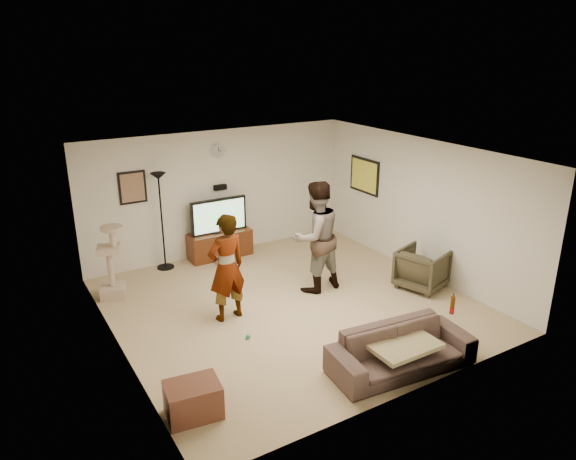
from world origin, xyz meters
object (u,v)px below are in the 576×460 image
floor_lamp (162,222)px  tv (219,216)px  person_right (316,237)px  tv_stand (220,244)px  person_left (227,268)px  sofa (401,350)px  side_table (193,400)px  beer_bottle (452,305)px  cat_tree (110,262)px  armchair (422,269)px

floor_lamp → tv: bearing=-1.6°
tv → person_right: (0.80, -2.21, 0.10)m
tv_stand → person_left: size_ratio=0.74×
floor_lamp → sofa: (1.56, -4.84, -0.64)m
sofa → side_table: bearing=174.9°
tv → beer_bottle: size_ratio=4.60×
tv_stand → beer_bottle: beer_bottle is taller
cat_tree → person_right: 3.46m
cat_tree → armchair: (4.73, -2.42, -0.28)m
beer_bottle → sofa: bearing=180.0°
person_right → sofa: (-0.38, -2.60, -0.68)m
armchair → person_right: bearing=42.9°
person_right → person_left: bearing=1.4°
cat_tree → sofa: cat_tree is taller
sofa → cat_tree: bearing=129.5°
cat_tree → sofa: (2.72, -4.11, -0.35)m
side_table → sofa: bearing=-11.1°
cat_tree → tv_stand: bearing=17.0°
tv → sofa: tv is taller
tv_stand → person_left: 2.62m
floor_lamp → beer_bottle: floor_lamp is taller
armchair → side_table: bearing=85.9°
floor_lamp → armchair: size_ratio=2.39×
sofa → side_table: sofa is taller
tv_stand → cat_tree: cat_tree is taller
tv → person_right: bearing=-70.0°
tv_stand → tv: tv is taller
cat_tree → person_right: (3.10, -1.51, 0.33)m
floor_lamp → tv_stand: bearing=-1.6°
tv_stand → floor_lamp: 1.31m
person_right → tv_stand: bearing=-74.2°
beer_bottle → side_table: 3.65m
tv → sofa: size_ratio=0.59×
tv → armchair: (2.44, -3.12, -0.52)m
floor_lamp → person_right: 2.96m
sofa → beer_bottle: bearing=5.9°
sofa → side_table: size_ratio=3.14×
person_left → side_table: person_left is taller
floor_lamp → person_right: (1.94, -2.24, 0.04)m
tv → person_left: (-0.93, -2.38, -0.01)m
cat_tree → person_right: person_right is taller
tv → beer_bottle: tv is taller
tv_stand → person_right: person_right is taller
cat_tree → sofa: 4.94m
tv → side_table: (-2.26, -4.28, -0.66)m
tv_stand → floor_lamp: floor_lamp is taller
person_right → side_table: bearing=29.8°
armchair → side_table: size_ratio=1.26×
tv_stand → beer_bottle: (1.32, -4.80, 0.43)m
person_right → side_table: 3.78m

